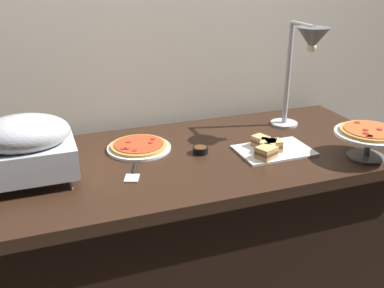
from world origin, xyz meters
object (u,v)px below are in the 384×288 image
serving_spatula (133,173)px  pizza_plate_front (139,147)px  heat_lamp (307,50)px  sauce_cup_near (200,149)px  sandwich_platter (270,148)px  pizza_plate_center (370,135)px  chafing_dish (25,146)px

serving_spatula → pizza_plate_front: bearing=70.8°
serving_spatula → heat_lamp: bearing=10.3°
sauce_cup_near → serving_spatula: (-0.33, -0.10, -0.01)m
sandwich_platter → sauce_cup_near: 0.31m
sandwich_platter → heat_lamp: bearing=32.5°
sauce_cup_near → sandwich_platter: bearing=-20.2°
pizza_plate_center → sandwich_platter: bearing=153.5°
heat_lamp → sauce_cup_near: (-0.55, -0.05, -0.40)m
chafing_dish → pizza_plate_front: (0.47, 0.17, -0.14)m
chafing_dish → serving_spatula: 0.42m
pizza_plate_front → pizza_plate_center: bearing=-25.1°
chafing_dish → pizza_plate_front: bearing=20.1°
sauce_cup_near → pizza_plate_center: bearing=-23.8°
sandwich_platter → sauce_cup_near: bearing=159.8°
serving_spatula → sandwich_platter: bearing=-0.3°
pizza_plate_front → sauce_cup_near: 0.28m
serving_spatula → pizza_plate_center: bearing=-10.7°
pizza_plate_front → heat_lamp: bearing=-5.7°
pizza_plate_front → serving_spatula: (-0.08, -0.24, -0.01)m
pizza_plate_center → heat_lamp: bearing=108.7°
pizza_plate_center → sandwich_platter: 0.42m
chafing_dish → serving_spatula: chafing_dish is taller
heat_lamp → pizza_plate_front: (-0.79, 0.08, -0.40)m
chafing_dish → serving_spatula: bearing=-9.5°
chafing_dish → serving_spatula: (0.39, -0.07, -0.15)m
pizza_plate_center → sauce_cup_near: bearing=156.2°
pizza_plate_front → sauce_cup_near: (0.25, -0.13, 0.00)m
sauce_cup_near → serving_spatula: sauce_cup_near is taller
chafing_dish → pizza_plate_center: (1.38, -0.25, -0.05)m
pizza_plate_front → sandwich_platter: bearing=-24.2°
heat_lamp → serving_spatula: size_ratio=3.10×
chafing_dish → sandwich_platter: (1.01, -0.07, -0.13)m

